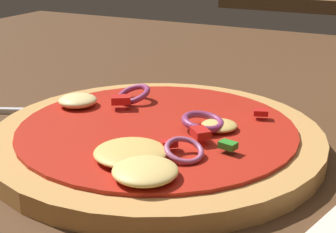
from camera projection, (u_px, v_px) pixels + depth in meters
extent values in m
cube|color=#4C301C|center=(163.00, 155.00, 0.44)|extent=(1.19, 1.08, 0.04)
cylinder|color=tan|center=(157.00, 138.00, 0.41)|extent=(0.27, 0.27, 0.02)
cylinder|color=red|center=(157.00, 128.00, 0.41)|extent=(0.23, 0.23, 0.00)
ellipsoid|color=#F4DB8E|center=(78.00, 100.00, 0.45)|extent=(0.03, 0.03, 0.01)
ellipsoid|color=#E5BC60|center=(219.00, 125.00, 0.40)|extent=(0.03, 0.03, 0.01)
ellipsoid|color=#EFCC72|center=(145.00, 171.00, 0.32)|extent=(0.04, 0.04, 0.01)
ellipsoid|color=#E5BC60|center=(131.00, 152.00, 0.35)|extent=(0.05, 0.05, 0.01)
torus|color=#93386B|center=(133.00, 94.00, 0.47)|extent=(0.05, 0.05, 0.02)
torus|color=#B25984|center=(184.00, 150.00, 0.35)|extent=(0.04, 0.04, 0.01)
torus|color=#93386B|center=(203.00, 122.00, 0.40)|extent=(0.04, 0.04, 0.01)
cube|color=red|center=(261.00, 112.00, 0.42)|extent=(0.01, 0.01, 0.00)
cube|color=red|center=(119.00, 101.00, 0.44)|extent=(0.02, 0.02, 0.01)
cube|color=red|center=(169.00, 143.00, 0.36)|extent=(0.01, 0.01, 0.00)
cube|color=red|center=(200.00, 133.00, 0.37)|extent=(0.02, 0.02, 0.01)
cube|color=#2D8C28|center=(228.00, 145.00, 0.36)|extent=(0.01, 0.01, 0.00)
cube|color=silver|center=(42.00, 111.00, 0.49)|extent=(0.02, 0.02, 0.01)
cube|color=silver|center=(69.00, 115.00, 0.48)|extent=(0.04, 0.02, 0.00)
cube|color=silver|center=(71.00, 113.00, 0.48)|extent=(0.04, 0.02, 0.00)
cube|color=silver|center=(72.00, 111.00, 0.49)|extent=(0.04, 0.02, 0.00)
cube|color=silver|center=(73.00, 109.00, 0.50)|extent=(0.04, 0.02, 0.00)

